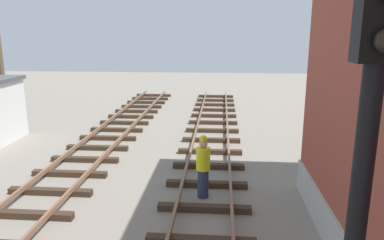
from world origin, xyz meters
TOP-DOWN VIEW (x-y plane):
  - signal_mast at (2.72, 0.47)m, footprint 0.36×0.40m
  - track_worker_foreground at (1.00, 7.19)m, footprint 0.40×0.40m

SIDE VIEW (x-z plane):
  - track_worker_foreground at x=1.00m, z-range -0.01..1.86m
  - signal_mast at x=2.72m, z-range 0.70..6.24m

